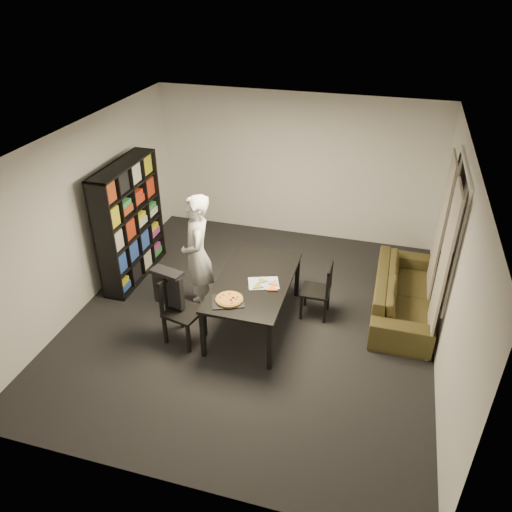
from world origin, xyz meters
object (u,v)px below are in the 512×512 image
(bookshelf, at_px, (130,223))
(person, at_px, (197,255))
(sofa, at_px, (403,293))
(chair_right, at_px, (322,287))
(baking_tray, at_px, (228,301))
(chair_left, at_px, (178,304))
(pepperoni_pizza, at_px, (229,299))
(dining_table, at_px, (254,284))

(bookshelf, xyz_separation_m, person, (1.34, -0.56, -0.05))
(sofa, bearing_deg, chair_right, 110.79)
(bookshelf, distance_m, baking_tray, 2.40)
(bookshelf, height_order, chair_left, bookshelf)
(chair_right, xyz_separation_m, pepperoni_pizza, (-1.03, -0.99, 0.28))
(bookshelf, height_order, chair_right, bookshelf)
(baking_tray, xyz_separation_m, pepperoni_pizza, (0.01, 0.02, 0.02))
(baking_tray, bearing_deg, person, 134.01)
(person, relative_size, baking_tray, 4.50)
(sofa, bearing_deg, dining_table, 113.62)
(chair_right, bearing_deg, dining_table, -63.28)
(dining_table, bearing_deg, person, 170.70)
(bookshelf, xyz_separation_m, baking_tray, (2.02, -1.27, -0.21))
(baking_tray, height_order, sofa, baking_tray)
(dining_table, distance_m, chair_left, 1.06)
(pepperoni_pizza, distance_m, sofa, 2.63)
(chair_right, relative_size, person, 0.47)
(bookshelf, height_order, person, bookshelf)
(dining_table, bearing_deg, pepperoni_pizza, -106.91)
(person, bearing_deg, baking_tray, 20.14)
(person, relative_size, pepperoni_pizza, 5.14)
(bookshelf, distance_m, person, 1.45)
(bookshelf, distance_m, dining_table, 2.33)
(chair_left, bearing_deg, chair_right, -46.68)
(chair_right, height_order, pepperoni_pizza, chair_right)
(person, xyz_separation_m, baking_tray, (0.68, -0.71, -0.16))
(person, distance_m, baking_tray, 1.00)
(chair_left, relative_size, person, 0.53)
(chair_left, bearing_deg, person, 11.91)
(baking_tray, bearing_deg, dining_table, 72.24)
(chair_right, bearing_deg, chair_left, -60.37)
(dining_table, relative_size, sofa, 0.84)
(bookshelf, bearing_deg, baking_tray, -32.05)
(dining_table, height_order, sofa, dining_table)
(bookshelf, bearing_deg, person, -22.63)
(bookshelf, bearing_deg, chair_right, -4.77)
(sofa, bearing_deg, chair_left, 116.58)
(chair_right, bearing_deg, pepperoni_pizza, -46.54)
(person, bearing_deg, chair_left, -25.24)
(dining_table, relative_size, pepperoni_pizza, 5.02)
(person, bearing_deg, sofa, 80.46)
(dining_table, distance_m, person, 0.91)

